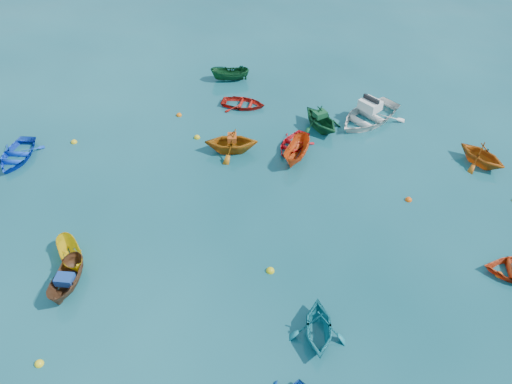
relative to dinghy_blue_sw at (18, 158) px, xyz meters
The scene contains 23 objects.
ground 13.00m from the dinghy_blue_sw, ahead, with size 160.00×160.00×0.00m, color #0A3E49.
dinghy_blue_sw is the anchor object (origin of this frame).
sampan_brown_mid 10.63m from the dinghy_blue_sw, 22.65° to the right, with size 1.03×2.75×1.06m, color brown.
dinghy_orange_w 12.25m from the dinghy_blue_sw, 39.19° to the left, with size 2.62×3.04×1.60m, color #BA6411.
sampan_yellow_mid 9.21m from the dinghy_blue_sw, 19.22° to the right, with size 0.94×2.50×0.97m, color yellow.
dinghy_cyan_se 19.78m from the dinghy_blue_sw, ahead, with size 2.31×2.68×1.41m, color #167B8A.
dinghy_red_nw 13.95m from the dinghy_blue_sw, 59.29° to the left, with size 2.05×2.87×0.60m, color red.
sampan_orange_n 15.97m from the dinghy_blue_sw, 35.90° to the left, with size 1.10×2.92×1.13m, color #DD4F14.
dinghy_green_n 17.82m from the dinghy_blue_sw, 45.62° to the left, with size 2.62×3.04×1.60m, color #124D27.
dinghy_red_far 15.85m from the dinghy_blue_sw, 40.05° to the left, with size 1.97×2.76×0.57m, color red.
dinghy_orange_far 26.26m from the dinghy_blue_sw, 34.97° to the left, with size 2.38×2.76×1.45m, color #B95811.
sampan_green_far 14.81m from the dinghy_blue_sw, 73.08° to the left, with size 1.01×2.68×1.04m, color #104520.
motorboat_white 21.03m from the dinghy_blue_sw, 46.59° to the left, with size 3.40×4.76×1.59m, color white.
tarp_blue_a 10.77m from the dinghy_blue_sw, 23.13° to the right, with size 0.75×0.57×0.36m, color navy.
tarp_orange_a 12.34m from the dinghy_blue_sw, 39.18° to the left, with size 0.66×0.50×0.32m, color #CD4B15.
tarp_green_b 17.82m from the dinghy_blue_sw, 45.92° to the left, with size 0.75×0.57×0.36m, color #134F2A.
buoy_ye_a 13.80m from the dinghy_blue_sw, 31.14° to the right, with size 0.35×0.35×0.35m, color yellow.
buoy_ye_b 3.20m from the dinghy_blue_sw, 64.49° to the left, with size 0.37×0.37×0.37m, color yellow.
buoy_or_c 9.79m from the dinghy_blue_sw, 62.91° to the left, with size 0.36×0.36×0.36m, color orange.
buoy_ye_c 16.48m from the dinghy_blue_sw, ahead, with size 0.38×0.38×0.38m, color yellow.
buoy_or_d 25.90m from the dinghy_blue_sw, 17.02° to the left, with size 0.36×0.36×0.36m, color #FA5B0D.
buoy_ye_d 10.29m from the dinghy_blue_sw, 47.21° to the left, with size 0.37×0.37×0.37m, color yellow.
buoy_or_e 21.86m from the dinghy_blue_sw, 26.77° to the left, with size 0.35×0.35×0.35m, color #F9570D.
Camera 1 is at (11.26, -10.49, 17.64)m, focal length 35.00 mm.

